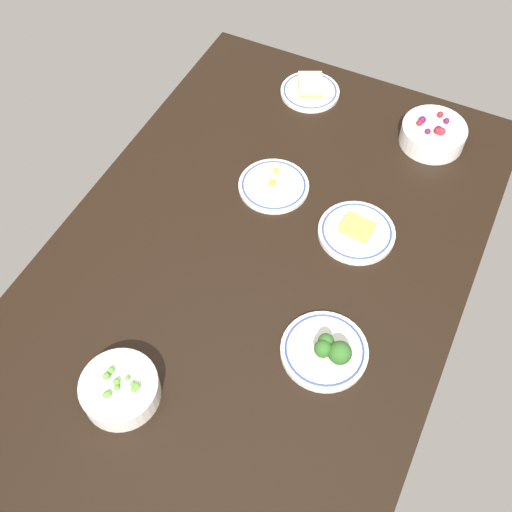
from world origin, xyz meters
TOP-DOWN VIEW (x-y plane):
  - dining_table at (0.00, 0.00)cm, footprint 150.54×97.15cm
  - plate_broccoli at (-15.66, -24.51)cm, footprint 19.17×19.17cm
  - plate_sandwich at (60.59, 11.90)cm, footprint 17.24×17.24cm
  - bowl_berries at (56.81, -25.91)cm, footprint 17.61×17.61cm
  - plate_cheese at (18.01, -18.77)cm, footprint 19.01×19.01cm
  - bowl_peas at (-42.87, 10.19)cm, footprint 16.37×16.37cm
  - plate_eggs at (22.94, 6.05)cm, footprint 18.40×18.40cm

SIDE VIEW (x-z plane):
  - dining_table at x=0.00cm, z-range 0.00..4.00cm
  - plate_eggs at x=22.94cm, z-range 2.72..7.38cm
  - plate_cheese at x=18.01cm, z-range 3.15..7.08cm
  - plate_sandwich at x=60.59cm, z-range 3.18..7.51cm
  - plate_broccoli at x=-15.66cm, z-range 2.11..10.31cm
  - bowl_peas at x=-42.87cm, z-range 3.62..10.62cm
  - bowl_berries at x=56.81cm, z-range 3.35..11.03cm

